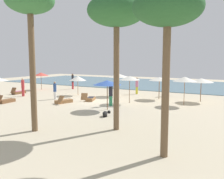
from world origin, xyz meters
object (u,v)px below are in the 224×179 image
(umbrella_2, at_px, (41,74))
(person_5, at_px, (137,86))
(lounger_3, at_px, (18,92))
(dog, at_px, (106,114))
(umbrella_4, at_px, (119,75))
(person_4, at_px, (111,94))
(umbrella_0, at_px, (201,80))
(palm_1, at_px, (168,11))
(umbrella_8, at_px, (185,79))
(palm_2, at_px, (30,5))
(lounger_2, at_px, (6,101))
(lounger_1, at_px, (63,101))
(person_2, at_px, (73,81))
(palm_0, at_px, (117,13))
(umbrella_6, at_px, (159,79))
(umbrella_1, at_px, (130,78))
(person_3, at_px, (55,90))
(person_1, at_px, (23,87))
(umbrella_5, at_px, (107,83))
(umbrella_7, at_px, (78,78))
(person_0, at_px, (168,88))
(lounger_0, at_px, (90,99))

(umbrella_2, xyz_separation_m, person_5, (11.77, 2.16, -0.99))
(lounger_3, bearing_deg, dog, -18.78)
(umbrella_4, relative_size, person_4, 1.25)
(umbrella_0, relative_size, palm_1, 0.33)
(umbrella_8, relative_size, palm_2, 0.32)
(umbrella_0, relative_size, lounger_2, 1.24)
(palm_1, bearing_deg, lounger_1, 146.61)
(umbrella_2, xyz_separation_m, person_2, (2.96, 2.40, -0.89))
(lounger_1, relative_size, palm_0, 0.25)
(person_5, bearing_deg, umbrella_6, -33.17)
(umbrella_1, xyz_separation_m, palm_1, (6.22, -10.18, 3.39))
(person_3, height_order, person_5, person_5)
(umbrella_2, bearing_deg, umbrella_0, 1.50)
(umbrella_8, bearing_deg, person_1, -169.36)
(umbrella_1, height_order, umbrella_8, umbrella_8)
(umbrella_1, distance_m, lounger_1, 6.02)
(lounger_3, bearing_deg, person_2, 68.15)
(umbrella_1, height_order, umbrella_6, umbrella_1)
(umbrella_5, height_order, person_2, umbrella_5)
(umbrella_7, height_order, person_5, umbrella_7)
(lounger_3, bearing_deg, person_1, -27.99)
(umbrella_1, xyz_separation_m, palm_0, (2.82, -7.76, 3.98))
(person_0, relative_size, person_2, 0.85)
(umbrella_8, relative_size, lounger_0, 1.34)
(person_5, height_order, palm_1, palm_1)
(palm_0, relative_size, dog, 8.85)
(umbrella_2, xyz_separation_m, palm_0, (16.20, -10.92, 4.23))
(umbrella_2, xyz_separation_m, palm_2, (12.53, -13.24, 4.55))
(umbrella_5, relative_size, dog, 2.77)
(palm_1, bearing_deg, umbrella_4, 123.74)
(umbrella_5, bearing_deg, umbrella_6, 74.92)
(umbrella_0, bearing_deg, dog, -116.46)
(umbrella_5, bearing_deg, lounger_3, 168.03)
(lounger_1, bearing_deg, palm_0, -32.42)
(umbrella_5, relative_size, lounger_0, 1.27)
(person_5, bearing_deg, palm_2, -87.20)
(palm_1, bearing_deg, lounger_2, 162.02)
(umbrella_4, xyz_separation_m, person_1, (-8.36, -4.92, -1.14))
(lounger_0, height_order, person_2, person_2)
(lounger_1, xyz_separation_m, person_0, (6.66, 8.31, 0.66))
(lounger_3, relative_size, dog, 2.04)
(person_5, bearing_deg, palm_1, -63.25)
(umbrella_8, height_order, person_0, umbrella_8)
(person_4, bearing_deg, palm_1, -49.76)
(dog, bearing_deg, person_0, 84.89)
(palm_1, bearing_deg, umbrella_2, 145.73)
(person_1, bearing_deg, dog, -17.22)
(person_5, bearing_deg, umbrella_1, -73.28)
(lounger_0, height_order, person_5, person_5)
(person_0, bearing_deg, umbrella_7, -154.96)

